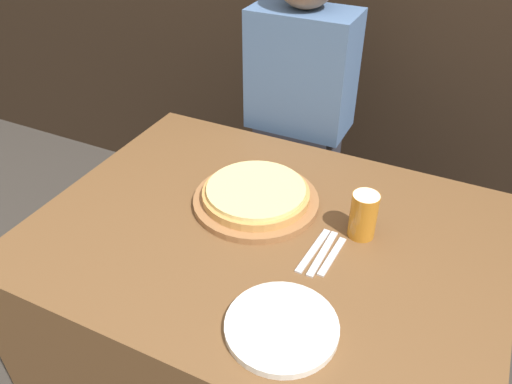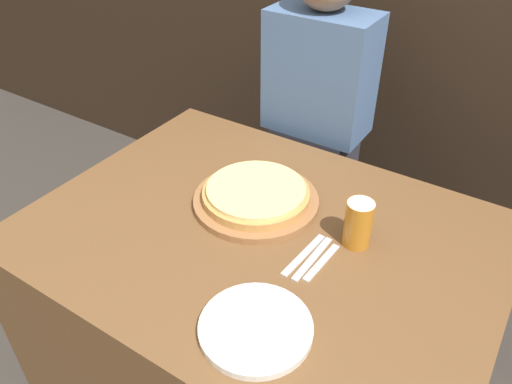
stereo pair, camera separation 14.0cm
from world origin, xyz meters
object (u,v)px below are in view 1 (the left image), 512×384
(dinner_plate, at_px, (282,327))
(spoon, at_px, (332,256))
(diner_person, at_px, (298,134))
(pizza_on_board, at_px, (256,196))
(fork, at_px, (313,250))
(dinner_knife, at_px, (323,253))
(beer_glass, at_px, (364,214))

(dinner_plate, bearing_deg, spoon, 84.53)
(spoon, height_order, diner_person, diner_person)
(dinner_plate, height_order, diner_person, diner_person)
(pizza_on_board, height_order, fork, pizza_on_board)
(fork, xyz_separation_m, dinner_knife, (0.02, 0.00, 0.00))
(dinner_plate, xyz_separation_m, dinner_knife, (-0.00, 0.26, -0.01))
(dinner_plate, relative_size, dinner_knife, 1.36)
(dinner_plate, relative_size, diner_person, 0.19)
(beer_glass, distance_m, diner_person, 0.66)
(dinner_plate, xyz_separation_m, spoon, (0.02, 0.26, -0.01))
(dinner_knife, relative_size, diner_person, 0.14)
(fork, bearing_deg, dinner_plate, -84.47)
(pizza_on_board, xyz_separation_m, dinner_knife, (0.24, -0.12, -0.02))
(dinner_plate, bearing_deg, fork, 95.53)
(pizza_on_board, height_order, dinner_knife, pizza_on_board)
(fork, height_order, dinner_knife, same)
(dinner_knife, relative_size, spoon, 1.17)
(dinner_plate, distance_m, dinner_knife, 0.26)
(pizza_on_board, relative_size, beer_glass, 2.78)
(beer_glass, relative_size, diner_person, 0.10)
(dinner_plate, distance_m, fork, 0.26)
(beer_glass, xyz_separation_m, dinner_knife, (-0.06, -0.12, -0.07))
(fork, xyz_separation_m, spoon, (0.05, 0.00, 0.00))
(beer_glass, xyz_separation_m, dinner_plate, (-0.06, -0.37, -0.06))
(spoon, bearing_deg, dinner_knife, 180.00)
(beer_glass, height_order, spoon, beer_glass)
(pizza_on_board, bearing_deg, beer_glass, -0.24)
(dinner_knife, distance_m, diner_person, 0.72)
(beer_glass, xyz_separation_m, fork, (-0.09, -0.12, -0.07))
(beer_glass, height_order, fork, beer_glass)
(spoon, bearing_deg, beer_glass, 71.25)
(dinner_plate, bearing_deg, pizza_on_board, 122.84)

